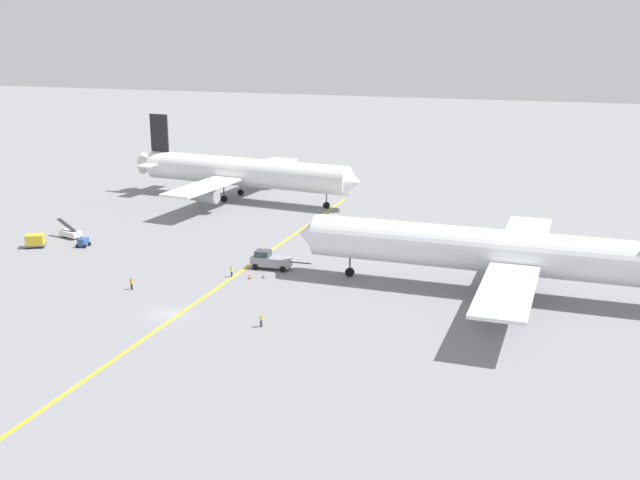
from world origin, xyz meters
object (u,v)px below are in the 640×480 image
Objects in this scene: ground_crew_marshaller_foreground at (232,272)px; airliner_being_pushed at (501,252)px; airliner_at_gate_left at (244,173)px; pushback_tug at (270,260)px; ground_crew_wing_walker_right at (261,320)px; gse_gpu_cart_small at (83,242)px; gse_belt_loader_portside at (70,233)px; ground_crew_ramp_agent_by_cones at (131,284)px; traffic_cone_wingtip_starboard at (263,276)px; gse_container_dolly_flat at (35,240)px; traffic_cone_nose_right at (250,277)px.

airliner_being_pushed is at bearing 7.31° from ground_crew_marshaller_foreground.
pushback_tug is at bearing -62.18° from airliner_at_gate_left.
gse_gpu_cart_small is at bearing 150.24° from ground_crew_wing_walker_right.
airliner_at_gate_left is 40.34m from gse_belt_loader_portside.
ground_crew_ramp_agent_by_cones is at bearing -139.95° from ground_crew_marshaller_foreground.
traffic_cone_wingtip_starboard is at bearing -9.94° from gse_gpu_cart_small.
ground_crew_wing_walker_right is at bearing -23.20° from gse_container_dolly_flat.
ground_crew_ramp_agent_by_cones is (-48.58, -14.05, -4.97)m from airliner_being_pushed.
gse_belt_loader_portside reaches higher than ground_crew_ramp_agent_by_cones.
ground_crew_ramp_agent_by_cones is 16.62m from traffic_cone_nose_right.
ground_crew_wing_walker_right reaches higher than ground_crew_marshaller_foreground.
ground_crew_wing_walker_right reaches higher than traffic_cone_nose_right.
airliner_at_gate_left is 5.56× the size of pushback_tug.
gse_container_dolly_flat is (-41.02, -1.19, -0.11)m from pushback_tug.
traffic_cone_wingtip_starboard is (34.33, -6.02, -0.52)m from gse_gpu_cart_small.
ground_crew_ramp_agent_by_cones is at bearing -82.75° from airliner_at_gate_left.
traffic_cone_nose_right is 1.99m from traffic_cone_wingtip_starboard.
airliner_being_pushed is at bearing 0.41° from gse_container_dolly_flat.
airliner_at_gate_left reaches higher than ground_crew_ramp_agent_by_cones.
pushback_tug is 39.46m from gse_belt_loader_portside.
ground_crew_ramp_agent_by_cones is at bearing -163.87° from airliner_being_pushed.
airliner_being_pushed is 33.76× the size of ground_crew_wing_walker_right.
pushback_tug is 5.64m from traffic_cone_nose_right.
ground_crew_marshaller_foreground is 2.61× the size of traffic_cone_nose_right.
ground_crew_marshaller_foreground is 0.98× the size of ground_crew_ramp_agent_by_cones.
ground_crew_ramp_agent_by_cones is at bearing -135.38° from pushback_tug.
gse_belt_loader_portside reaches higher than gse_gpu_cart_small.
airliner_being_pushed reaches higher than ground_crew_wing_walker_right.
airliner_being_pushed reaches higher than gse_belt_loader_portside.
gse_gpu_cart_small is at bearing 166.73° from ground_crew_marshaller_foreground.
ground_crew_marshaller_foreground is 4.69m from traffic_cone_wingtip_starboard.
ground_crew_wing_walker_right is 18.69m from traffic_cone_wingtip_starboard.
traffic_cone_wingtip_starboard is (15.52, 10.23, -0.55)m from ground_crew_ramp_agent_by_cones.
ground_crew_marshaller_foreground is 19.91m from ground_crew_wing_walker_right.
airliner_at_gate_left reaches higher than ground_crew_marshaller_foreground.
traffic_cone_wingtip_starboard is at bearing 29.33° from traffic_cone_nose_right.
ground_crew_marshaller_foreground is 2.86m from traffic_cone_nose_right.
traffic_cone_nose_right is at bearing 117.09° from ground_crew_wing_walker_right.
gse_container_dolly_flat is 40.15m from traffic_cone_nose_right.
ground_crew_ramp_agent_by_cones is 18.60m from traffic_cone_wingtip_starboard.
gse_belt_loader_portside is 3.23× the size of ground_crew_marshaller_foreground.
gse_belt_loader_portside is 6.71m from gse_gpu_cart_small.
traffic_cone_nose_right is at bearing -150.67° from traffic_cone_wingtip_starboard.
gse_gpu_cart_small is 34.86m from traffic_cone_wingtip_starboard.
pushback_tug is 33.75m from gse_gpu_cart_small.
airliner_at_gate_left reaches higher than traffic_cone_wingtip_starboard.
pushback_tug is 23.10m from ground_crew_wing_walker_right.
traffic_cone_wingtip_starboard is (4.54, 1.01, -0.53)m from ground_crew_marshaller_foreground.
gse_gpu_cart_small is 1.37× the size of ground_crew_ramp_agent_by_cones.
gse_gpu_cart_small is (-11.61, -40.32, -4.99)m from airliner_at_gate_left.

